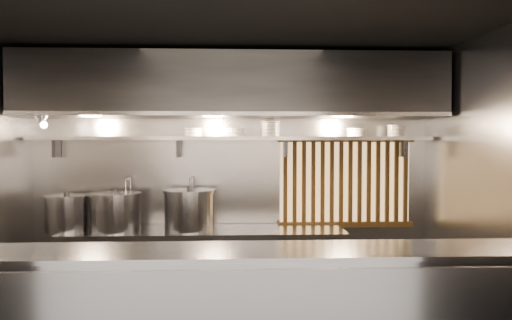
{
  "coord_description": "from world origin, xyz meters",
  "views": [
    {
      "loc": [
        0.01,
        -4.22,
        1.83
      ],
      "look_at": [
        0.23,
        0.55,
        1.67
      ],
      "focal_mm": 35.0,
      "sensor_mm": 36.0,
      "label": 1
    }
  ],
  "objects": [
    {
      "name": "stock_pot_right",
      "position": [
        -0.45,
        1.11,
        1.12
      ],
      "size": [
        0.74,
        0.74,
        0.47
      ],
      "rotation": [
        0.0,
        0.0,
        0.4
      ],
      "color": "#96969B",
      "rests_on": "cooking_bench"
    },
    {
      "name": "bowl_stack_2",
      "position": [
        0.43,
        1.32,
        1.98
      ],
      "size": [
        0.21,
        0.21,
        0.17
      ],
      "color": "silver",
      "rests_on": "bowl_shelf"
    },
    {
      "name": "bowl_shelf",
      "position": [
        0.0,
        1.32,
        1.88
      ],
      "size": [
        4.4,
        0.34,
        0.04
      ],
      "primitive_type": "cube",
      "color": "#96969B",
      "rests_on": "wall_back"
    },
    {
      "name": "exhaust_hood",
      "position": [
        0.0,
        1.1,
        2.42
      ],
      "size": [
        4.4,
        0.81,
        0.65
      ],
      "color": "#2D2D30",
      "rests_on": "ceiling"
    },
    {
      "name": "ceiling",
      "position": [
        0.0,
        0.0,
        2.8
      ],
      "size": [
        4.5,
        4.5,
        0.0
      ],
      "primitive_type": "plane",
      "rotation": [
        3.14,
        0.0,
        0.0
      ],
      "color": "black",
      "rests_on": "wall_back"
    },
    {
      "name": "wall_right",
      "position": [
        2.25,
        0.0,
        1.4
      ],
      "size": [
        0.0,
        3.0,
        3.0
      ],
      "primitive_type": "plane",
      "rotation": [
        1.57,
        0.0,
        -1.57
      ],
      "color": "gray",
      "rests_on": "floor"
    },
    {
      "name": "bowl_stack_4",
      "position": [
        1.84,
        1.32,
        1.97
      ],
      "size": [
        0.2,
        0.2,
        0.13
      ],
      "color": "silver",
      "rests_on": "bowl_shelf"
    },
    {
      "name": "stock_pot_mid",
      "position": [
        -1.23,
        1.08,
        1.1
      ],
      "size": [
        0.62,
        0.62,
        0.44
      ],
      "rotation": [
        0.0,
        0.0,
        0.16
      ],
      "color": "#96969B",
      "rests_on": "cooking_bench"
    },
    {
      "name": "bowl_stack_0",
      "position": [
        -0.43,
        1.32,
        1.95
      ],
      "size": [
        0.2,
        0.2,
        0.09
      ],
      "color": "silver",
      "rests_on": "bowl_shelf"
    },
    {
      "name": "pendant_bulb",
      "position": [
        -0.1,
        1.2,
        1.96
      ],
      "size": [
        0.09,
        0.09,
        0.19
      ],
      "color": "#2D2D30",
      "rests_on": "exhaust_hood"
    },
    {
      "name": "bowl_stack_1",
      "position": [
        0.02,
        1.32,
        1.95
      ],
      "size": [
        0.21,
        0.21,
        0.09
      ],
      "color": "silver",
      "rests_on": "bowl_shelf"
    },
    {
      "name": "faucet_left",
      "position": [
        -1.15,
        1.37,
        1.31
      ],
      "size": [
        0.04,
        0.3,
        0.5
      ],
      "color": "silver",
      "rests_on": "wall_back"
    },
    {
      "name": "bowl_stack_3",
      "position": [
        1.38,
        1.32,
        1.95
      ],
      "size": [
        0.2,
        0.2,
        0.09
      ],
      "color": "silver",
      "rests_on": "bowl_shelf"
    },
    {
      "name": "wood_screen",
      "position": [
        1.3,
        1.45,
        1.38
      ],
      "size": [
        1.56,
        0.09,
        1.04
      ],
      "color": "#F1B96C",
      "rests_on": "wall_back"
    },
    {
      "name": "stock_pot_left",
      "position": [
        -1.75,
        1.12,
        1.09
      ],
      "size": [
        0.57,
        0.57,
        0.42
      ],
      "rotation": [
        0.0,
        0.0,
        0.23
      ],
      "color": "#96969B",
      "rests_on": "cooking_bench"
    },
    {
      "name": "heat_lamp",
      "position": [
        -1.9,
        0.85,
        2.07
      ],
      "size": [
        0.25,
        0.35,
        0.2
      ],
      "color": "#96969B",
      "rests_on": "exhaust_hood"
    },
    {
      "name": "cooking_bench",
      "position": [
        -0.3,
        1.13,
        0.45
      ],
      "size": [
        3.0,
        0.7,
        0.9
      ],
      "primitive_type": "cube",
      "color": "#96969B",
      "rests_on": "floor"
    },
    {
      "name": "wall_back",
      "position": [
        0.0,
        1.5,
        1.4
      ],
      "size": [
        4.5,
        0.0,
        4.5
      ],
      "primitive_type": "plane",
      "rotation": [
        1.57,
        0.0,
        0.0
      ],
      "color": "gray",
      "rests_on": "floor"
    },
    {
      "name": "faucet_right",
      "position": [
        -0.45,
        1.37,
        1.31
      ],
      "size": [
        0.04,
        0.3,
        0.5
      ],
      "color": "silver",
      "rests_on": "wall_back"
    }
  ]
}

